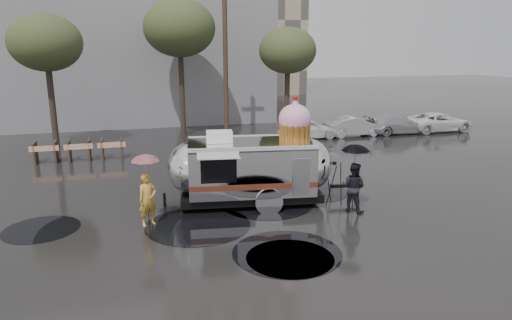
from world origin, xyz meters
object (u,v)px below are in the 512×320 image
object	(u,v)px
person_left	(148,199)
airstream_trailer	(253,166)
tripod	(334,179)
person_right	(353,187)

from	to	relation	value
person_left	airstream_trailer	bearing A→B (deg)	-7.80
person_left	tripod	world-z (taller)	person_left
person_left	tripod	size ratio (longest dim) A/B	1.07
airstream_trailer	tripod	size ratio (longest dim) A/B	4.61
person_left	person_right	size ratio (longest dim) A/B	0.98
person_left	tripod	distance (m)	6.30
person_left	person_right	world-z (taller)	person_right
airstream_trailer	person_right	world-z (taller)	airstream_trailer
airstream_trailer	person_right	distance (m)	3.48
person_right	tripod	xyz separation A→B (m)	(-0.33, 0.83, 0.08)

